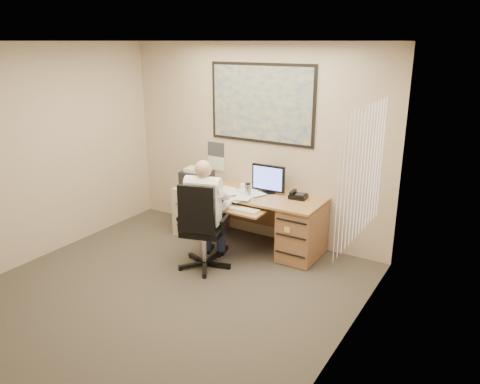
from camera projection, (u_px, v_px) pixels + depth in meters
The scene contains 8 objects.
room_shell at pixel (143, 183), 4.65m from camera, with size 4.00×4.50×2.70m.
desk at pixel (286, 221), 6.14m from camera, with size 1.60×0.97×1.13m.
world_map at pixel (261, 104), 6.24m from camera, with size 1.56×0.03×1.06m, color #1E4C93.
wall_calendar at pixel (216, 156), 6.87m from camera, with size 0.28×0.01×0.42m, color white.
window_blinds at pixel (364, 173), 4.27m from camera, with size 0.06×1.40×1.30m, color silver, non-canonical shape.
filing_cabinet at pixel (198, 204), 6.84m from camera, with size 0.54×0.64×0.97m.
office_chair at pixel (201, 243), 5.75m from camera, with size 0.83×0.83×1.13m.
person at pixel (205, 215), 5.70m from camera, with size 0.55×0.79×1.36m, color white, non-canonical shape.
Camera 1 is at (3.13, -3.31, 2.70)m, focal length 35.00 mm.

